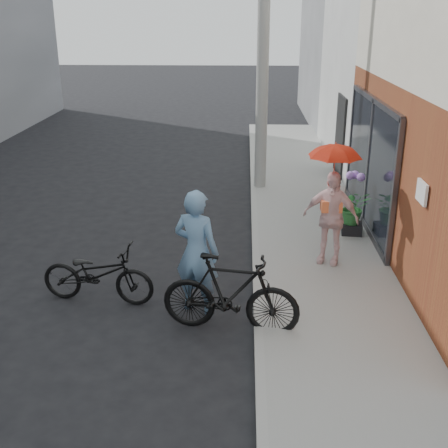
# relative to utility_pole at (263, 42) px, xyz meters

# --- Properties ---
(ground) EXTENTS (80.00, 80.00, 0.00)m
(ground) POSITION_rel_utility_pole_xyz_m (-1.10, -6.00, -3.50)
(ground) COLOR black
(ground) RESTS_ON ground
(sidewalk) EXTENTS (2.20, 24.00, 0.12)m
(sidewalk) POSITION_rel_utility_pole_xyz_m (1.00, -4.00, -3.44)
(sidewalk) COLOR #959691
(sidewalk) RESTS_ON ground
(curb) EXTENTS (0.12, 24.00, 0.12)m
(curb) POSITION_rel_utility_pole_xyz_m (-0.16, -4.00, -3.44)
(curb) COLOR #9E9E99
(curb) RESTS_ON ground
(east_building_far) EXTENTS (8.00, 8.00, 7.00)m
(east_building_far) POSITION_rel_utility_pole_xyz_m (6.10, 10.00, 0.00)
(east_building_far) COLOR slate
(east_building_far) RESTS_ON ground
(utility_pole) EXTENTS (0.28, 0.28, 7.00)m
(utility_pole) POSITION_rel_utility_pole_xyz_m (0.00, 0.00, 0.00)
(utility_pole) COLOR #9E9E99
(utility_pole) RESTS_ON ground
(officer) EXTENTS (0.79, 0.66, 1.86)m
(officer) POSITION_rel_utility_pole_xyz_m (-1.05, -5.93, -2.57)
(officer) COLOR #658EB4
(officer) RESTS_ON ground
(bike_left) EXTENTS (1.80, 0.83, 0.91)m
(bike_left) POSITION_rel_utility_pole_xyz_m (-2.56, -5.73, -3.04)
(bike_left) COLOR black
(bike_left) RESTS_ON ground
(bike_right) EXTENTS (1.96, 0.84, 1.14)m
(bike_right) POSITION_rel_utility_pole_xyz_m (-0.55, -6.50, -2.93)
(bike_right) COLOR black
(bike_right) RESTS_ON ground
(kimono_woman) EXTENTS (1.01, 0.71, 1.60)m
(kimono_woman) POSITION_rel_utility_pole_xyz_m (1.07, -4.39, -2.58)
(kimono_woman) COLOR #FED5D5
(kimono_woman) RESTS_ON sidewalk
(parasol) EXTENTS (0.83, 0.83, 0.73)m
(parasol) POSITION_rel_utility_pole_xyz_m (1.07, -4.39, -1.42)
(parasol) COLOR red
(parasol) RESTS_ON kimono_woman
(planter) EXTENTS (0.43, 0.43, 0.20)m
(planter) POSITION_rel_utility_pole_xyz_m (1.70, -3.07, -3.28)
(planter) COLOR black
(planter) RESTS_ON sidewalk
(potted_plant) EXTENTS (0.60, 0.52, 0.67)m
(potted_plant) POSITION_rel_utility_pole_xyz_m (1.70, -3.07, -2.84)
(potted_plant) COLOR #2D7133
(potted_plant) RESTS_ON planter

